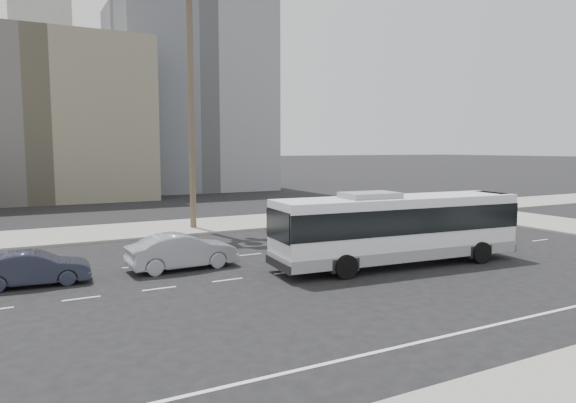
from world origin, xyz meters
TOP-DOWN VIEW (x-y plane):
  - ground at (0.00, 0.00)m, footprint 700.00×700.00m
  - sidewalk_north at (0.00, 15.50)m, footprint 120.00×7.00m
  - midrise_beige_west at (-12.00, 45.00)m, footprint 24.00×18.00m
  - midrise_gray_center at (8.00, 52.00)m, footprint 20.00×20.00m
  - civic_tower at (-2.00, 250.00)m, footprint 42.00×42.00m
  - highrise_right at (45.00, 230.00)m, footprint 26.00×26.00m
  - highrise_far at (70.00, 260.00)m, footprint 22.00×22.00m
  - city_bus at (2.57, -1.12)m, footprint 12.99×3.83m
  - car_a at (-7.12, 3.06)m, footprint 2.02×5.25m
  - car_b at (-13.51, 3.01)m, footprint 1.87×4.54m

SIDE VIEW (x-z plane):
  - ground at x=0.00m, z-range 0.00..0.00m
  - sidewalk_north at x=0.00m, z-range 0.00..0.15m
  - car_b at x=-13.51m, z-range 0.00..1.46m
  - car_a at x=-7.12m, z-range 0.00..1.71m
  - city_bus at x=2.57m, z-range 0.09..3.78m
  - midrise_beige_west at x=-12.00m, z-range 0.00..18.00m
  - midrise_gray_center at x=8.00m, z-range 0.00..26.00m
  - highrise_far at x=70.00m, z-range 0.00..60.00m
  - highrise_right at x=45.00m, z-range 0.00..70.00m
  - civic_tower at x=-2.00m, z-range -25.67..103.33m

